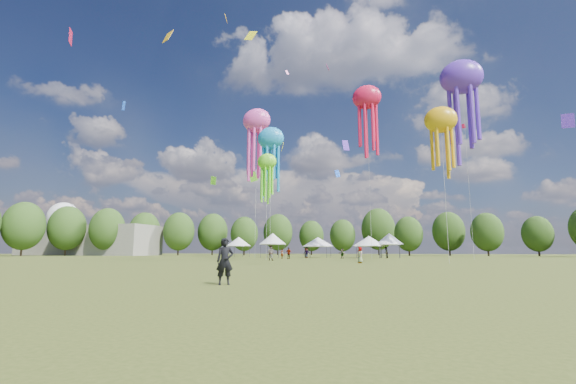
% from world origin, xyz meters
% --- Properties ---
extents(ground, '(300.00, 300.00, 0.00)m').
position_xyz_m(ground, '(0.00, 0.00, 0.00)').
color(ground, '#384416').
rests_on(ground, ground).
extents(observer_main, '(0.73, 0.67, 1.67)m').
position_xyz_m(observer_main, '(6.71, -2.24, 0.83)').
color(observer_main, black).
rests_on(observer_main, ground).
extents(spectator_near, '(1.02, 0.85, 1.91)m').
position_xyz_m(spectator_near, '(-3.58, 31.41, 0.96)').
color(spectator_near, gray).
rests_on(spectator_near, ground).
extents(spectators_far, '(16.43, 32.05, 1.86)m').
position_xyz_m(spectators_far, '(0.65, 46.84, 0.87)').
color(spectators_far, gray).
rests_on(spectators_far, ground).
extents(festival_tents, '(35.31, 12.13, 4.41)m').
position_xyz_m(festival_tents, '(-3.56, 53.73, 3.06)').
color(festival_tents, '#47474C').
rests_on(festival_tents, ground).
extents(show_kites, '(39.09, 23.84, 29.36)m').
position_xyz_m(show_kites, '(7.25, 42.69, 21.13)').
color(show_kites, '#1A92DF').
rests_on(show_kites, ground).
extents(small_kites, '(69.89, 50.93, 39.17)m').
position_xyz_m(small_kites, '(1.02, 43.14, 28.32)').
color(small_kites, '#1A92DF').
rests_on(small_kites, ground).
extents(treeline, '(201.57, 95.24, 13.43)m').
position_xyz_m(treeline, '(-3.87, 62.51, 6.54)').
color(treeline, '#38281C').
rests_on(treeline, ground).
extents(hangar, '(40.00, 12.00, 8.00)m').
position_xyz_m(hangar, '(-72.00, 72.00, 4.00)').
color(hangar, gray).
rests_on(hangar, ground).
extents(radome, '(9.00, 9.00, 16.00)m').
position_xyz_m(radome, '(-88.00, 78.00, 9.99)').
color(radome, white).
rests_on(radome, ground).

